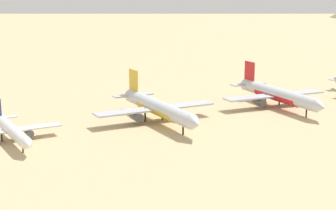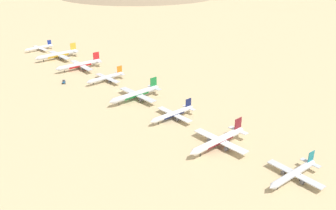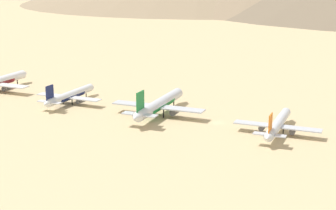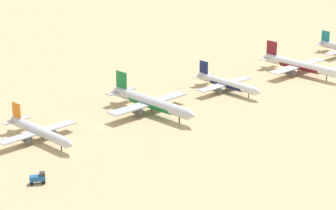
% 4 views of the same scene
% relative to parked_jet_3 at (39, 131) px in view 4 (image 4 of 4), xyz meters
% --- Properties ---
extents(ground_plane, '(2079.18, 2079.18, 0.00)m').
position_rel_parked_jet_3_xyz_m(ground_plane, '(8.33, 25.23, -4.06)').
color(ground_plane, tan).
extents(parked_jet_3, '(41.81, 34.05, 12.05)m').
position_rel_parked_jet_3_xyz_m(parked_jet_3, '(0.00, 0.00, 0.00)').
color(parked_jet_3, silver).
rests_on(parked_jet_3, ground).
extents(parked_jet_4, '(51.87, 42.25, 14.95)m').
position_rel_parked_jet_3_xyz_m(parked_jet_4, '(12.05, 52.03, 0.92)').
color(parked_jet_4, silver).
rests_on(parked_jet_4, ground).
extents(parked_jet_5, '(41.57, 33.93, 12.00)m').
position_rel_parked_jet_3_xyz_m(parked_jet_5, '(19.41, 98.73, -0.07)').
color(parked_jet_5, silver).
rests_on(parked_jet_5, ground).
extents(parked_jet_6, '(50.14, 40.89, 14.46)m').
position_rel_parked_jet_3_xyz_m(parked_jet_6, '(31.48, 147.21, 0.75)').
color(parked_jet_6, white).
rests_on(parked_jet_6, ground).
extents(service_truck, '(5.13, 5.64, 3.90)m').
position_rel_parked_jet_3_xyz_m(service_truck, '(29.23, -25.49, -1.98)').
color(service_truck, '#1E5999').
rests_on(service_truck, ground).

